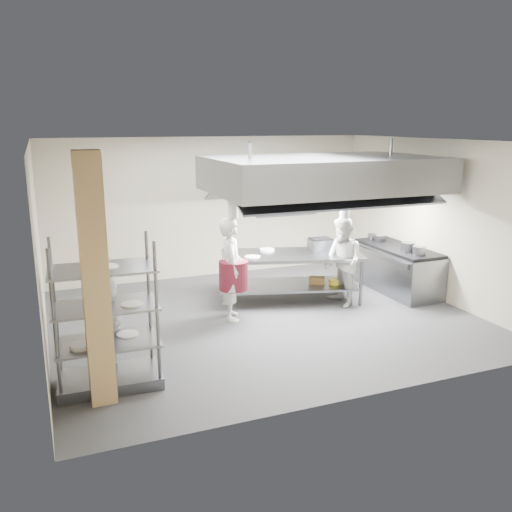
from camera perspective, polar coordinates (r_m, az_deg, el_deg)
name	(u,v)px	position (r m, az deg, el deg)	size (l,w,h in m)	color
floor	(264,318)	(9.42, 0.85, -6.55)	(7.00, 7.00, 0.00)	#2C2C2E
ceiling	(265,141)	(8.83, 0.92, 12.01)	(7.00, 7.00, 0.00)	silver
wall_back	(211,207)	(11.79, -4.74, 5.12)	(7.00, 7.00, 0.00)	#B3A98E
wall_left	(38,251)	(8.34, -21.92, 0.48)	(6.00, 6.00, 0.00)	#B3A98E
wall_right	(435,219)	(10.82, 18.30, 3.67)	(6.00, 6.00, 0.00)	#B3A98E
column	(95,282)	(6.52, -16.55, -2.64)	(0.30, 0.30, 3.00)	tan
exhaust_hood	(323,174)	(9.79, 7.11, 8.58)	(4.00, 2.50, 0.60)	gray
hood_strip_a	(277,194)	(9.43, 2.21, 6.51)	(1.60, 0.12, 0.04)	white
hood_strip_b	(366,190)	(10.28, 11.49, 6.87)	(1.60, 0.12, 0.04)	white
wall_shelf	(290,204)	(12.28, 3.57, 5.49)	(1.50, 0.28, 0.04)	gray
island	(291,277)	(10.24, 3.74, -2.21)	(2.59, 1.08, 0.91)	slate
island_worktop	(292,255)	(10.13, 3.78, 0.10)	(2.59, 1.08, 0.06)	gray
island_undershelf	(291,285)	(10.28, 3.72, -3.04)	(2.38, 0.97, 0.04)	slate
pass_rack	(106,314)	(7.04, -15.56, -5.93)	(1.28, 0.75, 1.93)	gray
cooking_range	(397,270)	(11.17, 14.60, -1.45)	(0.80, 2.00, 0.84)	slate
range_top	(398,248)	(11.07, 14.74, 0.80)	(0.78, 1.96, 0.06)	black
chef_head	(231,269)	(9.14, -2.61, -1.38)	(0.64, 0.42, 1.77)	white
chef_line	(342,262)	(9.98, 9.08, -0.65)	(0.79, 0.62, 1.63)	white
chef_plating	(107,313)	(7.52, -15.46, -5.81)	(0.96, 0.40, 1.64)	silver
griddle	(321,245)	(10.42, 6.81, 1.19)	(0.43, 0.34, 0.21)	gray
wicker_basket	(317,280)	(10.32, 6.44, -2.55)	(0.29, 0.20, 0.13)	olive
stockpot	(408,247)	(10.66, 15.70, 0.92)	(0.26, 0.26, 0.18)	gray
plate_stack	(107,340)	(7.17, -15.38, -8.54)	(0.28, 0.28, 0.05)	white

